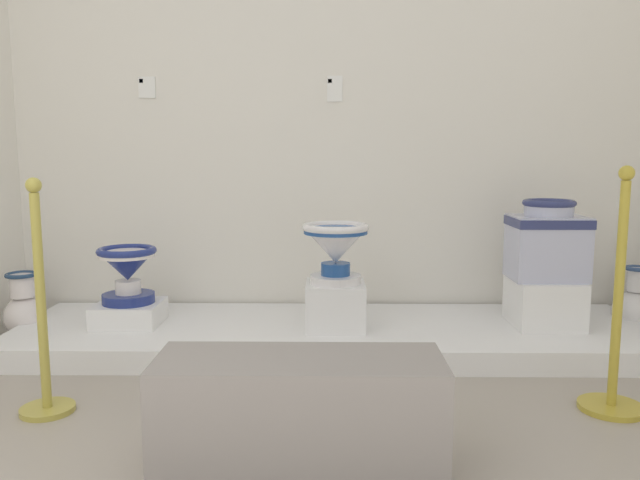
{
  "coord_description": "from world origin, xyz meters",
  "views": [
    {
      "loc": [
        1.98,
        -0.88,
        1.09
      ],
      "look_at": [
        1.94,
        2.57,
        0.61
      ],
      "focal_mm": 34.89,
      "sensor_mm": 36.0,
      "label": 1
    }
  ],
  "objects_px": {
    "plinth_block_pale_glazed": "(335,305)",
    "decorative_vase_companion": "(24,311)",
    "info_placard_second": "(335,89)",
    "museum_bench": "(300,413)",
    "plinth_block_rightmost": "(544,302)",
    "decorative_vase_spare": "(634,309)",
    "stanchion_post_near_left": "(43,337)",
    "antique_toilet_leftmost": "(127,268)",
    "info_placard_first": "(147,87)",
    "antique_toilet_pale_glazed": "(336,245)",
    "plinth_block_leftmost": "(129,313)",
    "stanchion_post_near_right": "(615,344)",
    "antique_toilet_rightmost": "(547,239)"
  },
  "relations": [
    {
      "from": "plinth_block_leftmost",
      "to": "antique_toilet_rightmost",
      "type": "bearing_deg",
      "value": 0.39
    },
    {
      "from": "plinth_block_pale_glazed",
      "to": "plinth_block_rightmost",
      "type": "bearing_deg",
      "value": 3.81
    },
    {
      "from": "plinth_block_rightmost",
      "to": "antique_toilet_rightmost",
      "type": "bearing_deg",
      "value": 0.0
    },
    {
      "from": "plinth_block_pale_glazed",
      "to": "decorative_vase_companion",
      "type": "relative_size",
      "value": 0.8
    },
    {
      "from": "info_placard_second",
      "to": "antique_toilet_leftmost",
      "type": "bearing_deg",
      "value": -156.31
    },
    {
      "from": "plinth_block_leftmost",
      "to": "museum_bench",
      "type": "xyz_separation_m",
      "value": [
        1.04,
        -1.4,
        0.01
      ]
    },
    {
      "from": "antique_toilet_rightmost",
      "to": "stanchion_post_near_left",
      "type": "height_order",
      "value": "stanchion_post_near_left"
    },
    {
      "from": "antique_toilet_pale_glazed",
      "to": "plinth_block_rightmost",
      "type": "bearing_deg",
      "value": 3.81
    },
    {
      "from": "antique_toilet_rightmost",
      "to": "decorative_vase_companion",
      "type": "xyz_separation_m",
      "value": [
        -3.02,
        0.05,
        -0.44
      ]
    },
    {
      "from": "decorative_vase_companion",
      "to": "decorative_vase_spare",
      "type": "relative_size",
      "value": 0.95
    },
    {
      "from": "antique_toilet_rightmost",
      "to": "museum_bench",
      "type": "bearing_deg",
      "value": -133.14
    },
    {
      "from": "antique_toilet_pale_glazed",
      "to": "decorative_vase_companion",
      "type": "bearing_deg",
      "value": 175.93
    },
    {
      "from": "antique_toilet_leftmost",
      "to": "info_placard_first",
      "type": "distance_m",
      "value": 1.18
    },
    {
      "from": "antique_toilet_leftmost",
      "to": "museum_bench",
      "type": "xyz_separation_m",
      "value": [
        1.04,
        -1.4,
        -0.25
      ]
    },
    {
      "from": "stanchion_post_near_left",
      "to": "stanchion_post_near_right",
      "type": "relative_size",
      "value": 0.95
    },
    {
      "from": "plinth_block_rightmost",
      "to": "stanchion_post_near_left",
      "type": "bearing_deg",
      "value": -158.43
    },
    {
      "from": "info_placard_second",
      "to": "decorative_vase_companion",
      "type": "relative_size",
      "value": 0.39
    },
    {
      "from": "decorative_vase_spare",
      "to": "stanchion_post_near_right",
      "type": "relative_size",
      "value": 0.41
    },
    {
      "from": "plinth_block_rightmost",
      "to": "decorative_vase_spare",
      "type": "height_order",
      "value": "decorative_vase_spare"
    },
    {
      "from": "info_placard_second",
      "to": "museum_bench",
      "type": "relative_size",
      "value": 0.16
    },
    {
      "from": "decorative_vase_spare",
      "to": "museum_bench",
      "type": "xyz_separation_m",
      "value": [
        -1.93,
        -1.6,
        0.03
      ]
    },
    {
      "from": "info_placard_second",
      "to": "antique_toilet_pale_glazed",
      "type": "bearing_deg",
      "value": -89.79
    },
    {
      "from": "antique_toilet_leftmost",
      "to": "info_placard_first",
      "type": "bearing_deg",
      "value": 89.89
    },
    {
      "from": "plinth_block_leftmost",
      "to": "stanchion_post_near_right",
      "type": "distance_m",
      "value": 2.52
    },
    {
      "from": "plinth_block_leftmost",
      "to": "antique_toilet_pale_glazed",
      "type": "distance_m",
      "value": 1.25
    },
    {
      "from": "plinth_block_rightmost",
      "to": "antique_toilet_rightmost",
      "type": "height_order",
      "value": "antique_toilet_rightmost"
    },
    {
      "from": "plinth_block_rightmost",
      "to": "info_placard_second",
      "type": "bearing_deg",
      "value": 157.19
    },
    {
      "from": "info_placard_second",
      "to": "stanchion_post_near_left",
      "type": "bearing_deg",
      "value": -130.22
    },
    {
      "from": "stanchion_post_near_right",
      "to": "plinth_block_leftmost",
      "type": "bearing_deg",
      "value": 159.34
    },
    {
      "from": "info_placard_second",
      "to": "plinth_block_leftmost",
      "type": "bearing_deg",
      "value": -156.31
    },
    {
      "from": "antique_toilet_leftmost",
      "to": "info_placard_first",
      "type": "height_order",
      "value": "info_placard_first"
    },
    {
      "from": "plinth_block_leftmost",
      "to": "decorative_vase_spare",
      "type": "relative_size",
      "value": 0.84
    },
    {
      "from": "antique_toilet_rightmost",
      "to": "plinth_block_leftmost",
      "type": "bearing_deg",
      "value": -179.61
    },
    {
      "from": "plinth_block_pale_glazed",
      "to": "stanchion_post_near_left",
      "type": "xyz_separation_m",
      "value": [
        -1.24,
        -0.88,
        0.08
      ]
    },
    {
      "from": "plinth_block_rightmost",
      "to": "decorative_vase_spare",
      "type": "distance_m",
      "value": 0.64
    },
    {
      "from": "antique_toilet_rightmost",
      "to": "info_placard_second",
      "type": "xyz_separation_m",
      "value": [
        -1.19,
        0.5,
        0.88
      ]
    },
    {
      "from": "plinth_block_rightmost",
      "to": "decorative_vase_spare",
      "type": "relative_size",
      "value": 0.9
    },
    {
      "from": "info_placard_first",
      "to": "plinth_block_rightmost",
      "type": "bearing_deg",
      "value": -11.94
    },
    {
      "from": "info_placard_first",
      "to": "stanchion_post_near_right",
      "type": "xyz_separation_m",
      "value": [
        2.36,
        -1.41,
        -1.21
      ]
    },
    {
      "from": "antique_toilet_leftmost",
      "to": "decorative_vase_spare",
      "type": "height_order",
      "value": "antique_toilet_leftmost"
    },
    {
      "from": "plinth_block_rightmost",
      "to": "antique_toilet_pale_glazed",
      "type": "bearing_deg",
      "value": -176.19
    },
    {
      "from": "antique_toilet_pale_glazed",
      "to": "decorative_vase_companion",
      "type": "relative_size",
      "value": 0.91
    },
    {
      "from": "antique_toilet_pale_glazed",
      "to": "stanchion_post_near_left",
      "type": "bearing_deg",
      "value": -144.57
    },
    {
      "from": "info_placard_first",
      "to": "museum_bench",
      "type": "bearing_deg",
      "value": -61.54
    },
    {
      "from": "antique_toilet_pale_glazed",
      "to": "museum_bench",
      "type": "distance_m",
      "value": 1.4
    },
    {
      "from": "decorative_vase_companion",
      "to": "antique_toilet_rightmost",
      "type": "bearing_deg",
      "value": -0.96
    },
    {
      "from": "plinth_block_rightmost",
      "to": "decorative_vase_companion",
      "type": "xyz_separation_m",
      "value": [
        -3.02,
        0.05,
        -0.08
      ]
    },
    {
      "from": "info_placard_second",
      "to": "plinth_block_pale_glazed",
      "type": "bearing_deg",
      "value": -89.79
    },
    {
      "from": "stanchion_post_near_right",
      "to": "antique_toilet_leftmost",
      "type": "bearing_deg",
      "value": 159.34
    },
    {
      "from": "stanchion_post_near_right",
      "to": "decorative_vase_spare",
      "type": "bearing_deg",
      "value": 60.48
    }
  ]
}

